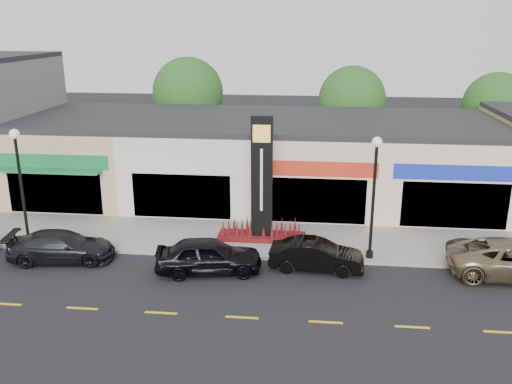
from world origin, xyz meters
TOP-DOWN VIEW (x-y plane):
  - ground at (0.00, 0.00)m, footprint 120.00×120.00m
  - sidewalk at (0.00, 4.35)m, footprint 52.00×4.30m
  - curb at (0.00, 2.10)m, footprint 52.00×0.20m
  - shop_beige at (-8.50, 11.46)m, footprint 7.00×10.85m
  - shop_cream at (-1.50, 11.47)m, footprint 7.00×10.01m
  - shop_pink_w at (5.50, 11.47)m, footprint 7.00×10.01m
  - shop_pink_e at (12.50, 11.47)m, footprint 7.00×10.01m
  - tree_rear_west at (-4.00, 19.50)m, footprint 5.20×5.20m
  - tree_rear_mid at (8.00, 19.50)m, footprint 4.80×4.80m
  - tree_rear_east at (18.00, 19.50)m, footprint 4.60×4.60m
  - lamp_west_near at (-8.00, 2.50)m, footprint 0.44×0.44m
  - lamp_east_near at (8.00, 2.50)m, footprint 0.44×0.44m
  - pylon_sign at (3.00, 4.20)m, footprint 4.20×1.30m
  - car_dark_sedan at (-5.63, 1.02)m, footprint 2.49×4.83m
  - car_black_sedan at (1.10, 0.56)m, footprint 2.51×4.70m
  - car_black_conv at (5.64, 1.29)m, footprint 1.67×4.10m

SIDE VIEW (x-z plane):
  - ground at x=0.00m, z-range 0.00..0.00m
  - sidewalk at x=0.00m, z-range 0.00..0.15m
  - curb at x=0.00m, z-range 0.00..0.15m
  - car_black_conv at x=5.64m, z-range 0.00..1.32m
  - car_dark_sedan at x=-5.63m, z-range 0.00..1.34m
  - car_black_sedan at x=1.10m, z-range 0.00..1.52m
  - pylon_sign at x=3.00m, z-range -0.73..5.27m
  - shop_cream at x=-1.50m, z-range 0.00..4.80m
  - shop_pink_w at x=5.50m, z-range 0.00..4.80m
  - shop_pink_e at x=12.50m, z-range 0.00..4.80m
  - shop_beige at x=-8.50m, z-range 0.00..4.80m
  - lamp_west_near at x=-8.00m, z-range 0.74..6.21m
  - lamp_east_near at x=8.00m, z-range 0.74..6.21m
  - tree_rear_east at x=18.00m, z-range 1.16..8.10m
  - tree_rear_mid at x=8.00m, z-range 1.24..8.53m
  - tree_rear_west at x=-4.00m, z-range 1.30..9.13m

